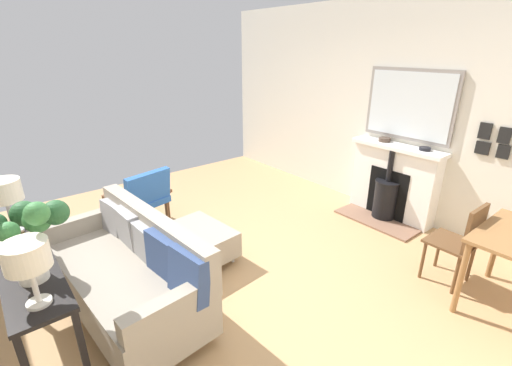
{
  "coord_description": "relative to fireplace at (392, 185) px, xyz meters",
  "views": [
    {
      "loc": [
        1.7,
        2.58,
        2.2
      ],
      "look_at": [
        -0.49,
        -0.12,
        0.84
      ],
      "focal_mm": 24.53,
      "sensor_mm": 36.0,
      "label": 1
    }
  ],
  "objects": [
    {
      "name": "mantel_bowl_far",
      "position": [
        -0.04,
        0.33,
        0.58
      ],
      "size": [
        0.14,
        0.14,
        0.04
      ],
      "color": "black",
      "rests_on": "fireplace"
    },
    {
      "name": "fireplace",
      "position": [
        0.0,
        0.0,
        0.0
      ],
      "size": [
        0.65,
        1.22,
        1.01
      ],
      "color": "brown",
      "rests_on": "ground"
    },
    {
      "name": "mantel_bowl_near",
      "position": [
        -0.04,
        -0.22,
        0.58
      ],
      "size": [
        0.15,
        0.15,
        0.05
      ],
      "color": "#47382D",
      "rests_on": "fireplace"
    },
    {
      "name": "potted_plant",
      "position": [
        4.08,
        -0.18,
        0.7
      ],
      "size": [
        0.53,
        0.5,
        0.62
      ],
      "color": "silver",
      "rests_on": "console_table"
    },
    {
      "name": "photo_gallery_row",
      "position": [
        -0.15,
        1.0,
        0.79
      ],
      "size": [
        0.02,
        0.34,
        0.35
      ],
      "color": "black"
    },
    {
      "name": "sofa",
      "position": [
        3.41,
        -0.44,
        -0.08
      ],
      "size": [
        0.92,
        1.84,
        0.85
      ],
      "color": "#B2B2B7",
      "rests_on": "ground"
    },
    {
      "name": "console_table",
      "position": [
        4.11,
        -0.44,
        0.21
      ],
      "size": [
        0.35,
        1.49,
        0.77
      ],
      "color": "black",
      "rests_on": "ground"
    },
    {
      "name": "dining_chair_near_fireplace",
      "position": [
        0.84,
        1.23,
        0.04
      ],
      "size": [
        0.41,
        0.41,
        0.86
      ],
      "color": "brown",
      "rests_on": "ground"
    },
    {
      "name": "book_stack",
      "position": [
        4.11,
        -0.65,
        0.35
      ],
      "size": [
        0.29,
        0.21,
        0.08
      ],
      "color": "beige",
      "rests_on": "console_table"
    },
    {
      "name": "armchair_accent",
      "position": [
        2.74,
        -1.81,
        -0.02
      ],
      "size": [
        0.78,
        0.71,
        0.79
      ],
      "color": "brown",
      "rests_on": "ground"
    },
    {
      "name": "mirror_over_mantel",
      "position": [
        -0.13,
        0.0,
        1.06
      ],
      "size": [
        0.04,
        1.15,
        0.88
      ],
      "color": "gray"
    },
    {
      "name": "table_lamp_far_end",
      "position": [
        4.11,
        0.12,
        0.63
      ],
      "size": [
        0.25,
        0.25,
        0.42
      ],
      "color": "beige",
      "rests_on": "console_table"
    },
    {
      "name": "wall_left",
      "position": [
        -0.22,
        -0.34,
        0.95
      ],
      "size": [
        0.12,
        6.38,
        2.81
      ],
      "primitive_type": "cube",
      "color": "silver",
      "rests_on": "ground"
    },
    {
      "name": "ottoman",
      "position": [
        2.61,
        -0.72,
        -0.23
      ],
      "size": [
        0.74,
        0.81,
        0.37
      ],
      "color": "#B2B2B7",
      "rests_on": "ground"
    },
    {
      "name": "ground_plane",
      "position": [
        2.46,
        -0.34,
        -0.46
      ],
      "size": [
        5.37,
        6.38,
        0.01
      ],
      "primitive_type": "cube",
      "color": "tan"
    },
    {
      "name": "table_lamp_near_end",
      "position": [
        4.11,
        -1.0,
        0.66
      ],
      "size": [
        0.26,
        0.26,
        0.46
      ],
      "color": "#B2B2B7",
      "rests_on": "console_table"
    }
  ]
}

